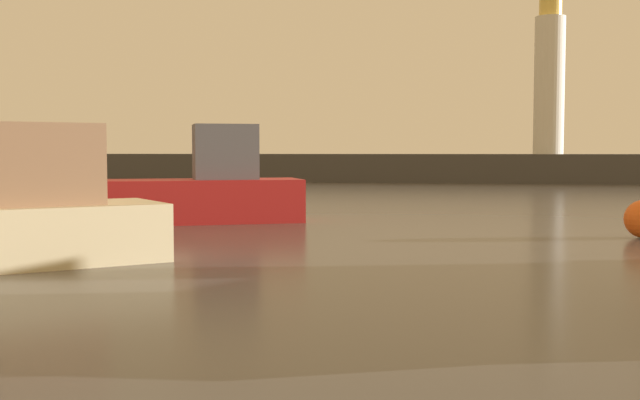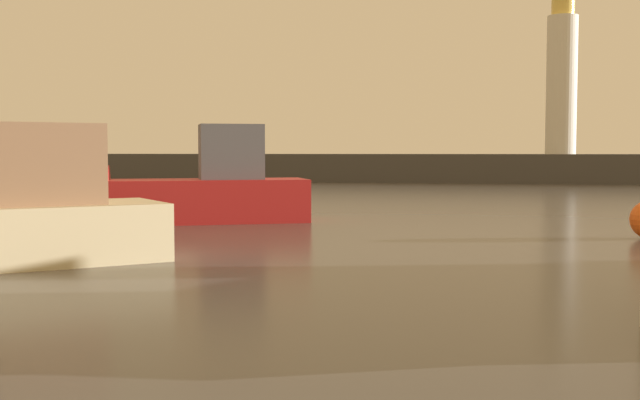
{
  "view_description": "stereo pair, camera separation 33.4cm",
  "coord_description": "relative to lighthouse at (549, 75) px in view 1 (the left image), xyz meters",
  "views": [
    {
      "loc": [
        2.43,
        -2.28,
        2.46
      ],
      "look_at": [
        -0.57,
        14.55,
        1.39
      ],
      "focal_mm": 43.67,
      "sensor_mm": 36.0,
      "label": 1
    },
    {
      "loc": [
        2.75,
        -2.22,
        2.46
      ],
      "look_at": [
        -0.57,
        14.55,
        1.39
      ],
      "focal_mm": 43.67,
      "sensor_mm": 36.0,
      "label": 2
    }
  ],
  "objects": [
    {
      "name": "ground_plane",
      "position": [
        -9.32,
        -30.37,
        -8.37
      ],
      "size": [
        220.0,
        220.0,
        0.0
      ],
      "primitive_type": "plane",
      "color": "#4C4742"
    },
    {
      "name": "breakwater",
      "position": [
        -9.32,
        0.0,
        -7.25
      ],
      "size": [
        72.32,
        5.2,
        2.24
      ],
      "primitive_type": "cube",
      "color": "#423F3D",
      "rests_on": "ground_plane"
    },
    {
      "name": "lighthouse",
      "position": [
        0.0,
        0.0,
        0.0
      ],
      "size": [
        2.32,
        2.32,
        12.96
      ],
      "color": "silver",
      "rests_on": "breakwater"
    },
    {
      "name": "motorboat_3",
      "position": [
        -16.76,
        -37.69,
        -7.37
      ],
      "size": [
        9.16,
        5.79,
        3.75
      ],
      "color": "#B21E1E",
      "rests_on": "ground_plane"
    }
  ]
}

